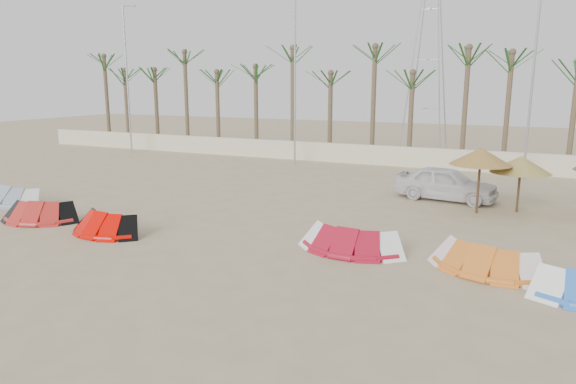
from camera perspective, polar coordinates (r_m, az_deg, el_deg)
The scene contains 15 objects.
ground at distance 14.62m, azimuth -10.08°, elevation -9.44°, with size 120.00×120.00×0.00m, color tan.
boundary_wall at distance 34.34m, azimuth 11.33°, elevation 3.96°, with size 60.00×0.30×1.30m, color beige.
palm_line at distance 35.36m, azimuth 13.40°, elevation 13.51°, with size 52.00×4.00×7.70m.
lamp_a at distance 41.77m, azimuth -17.41°, elevation 12.08°, with size 1.25×0.14×11.00m.
lamp_b at distance 34.05m, azimuth 0.83°, elevation 12.76°, with size 1.25×0.14×11.00m.
lamp_c at distance 31.09m, azimuth 25.65°, elevation 11.69°, with size 1.25×0.14×11.00m.
pylon at distance 40.05m, azimuth 14.74°, elevation 3.97°, with size 3.00×3.00×14.00m, color #A5A8AD, non-canonical shape.
kite_grey at distance 26.18m, azimuth -27.82°, elevation -0.17°, with size 3.45×1.82×0.90m.
kite_red_left at distance 22.32m, azimuth -25.36°, elevation -1.83°, with size 3.34×2.30×0.90m.
kite_red_mid at distance 19.63m, azimuth -19.16°, elevation -3.10°, with size 3.04×1.68×0.90m.
kite_red_right at distance 16.80m, azimuth 7.23°, elevation -4.99°, with size 3.44×1.67×0.90m.
kite_orange at distance 15.96m, azimuth 21.12°, elevation -6.64°, with size 3.49×2.27×0.90m.
parasol_left at distance 22.37m, azimuth 20.62°, elevation 3.72°, with size 2.49×2.49×2.74m.
parasol_mid at distance 23.22m, azimuth 24.46°, elevation 2.80°, with size 2.43×2.43×2.38m.
car at distance 24.73m, azimuth 17.15°, elevation 0.91°, with size 1.84×4.57×1.56m, color silver.
Camera 1 is at (7.93, -11.09, 5.29)m, focal length 32.00 mm.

